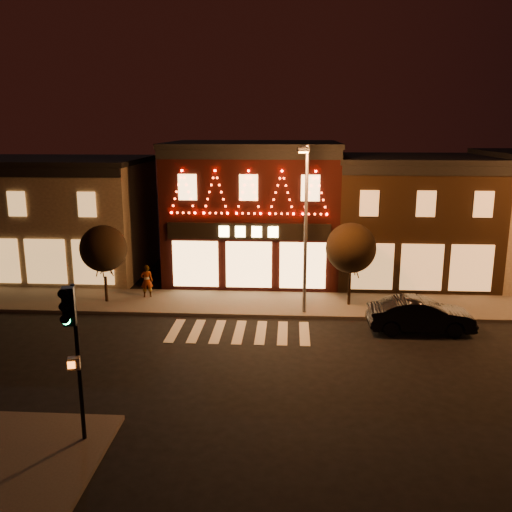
# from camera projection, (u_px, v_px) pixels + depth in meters

# --- Properties ---
(ground) EXTENTS (120.00, 120.00, 0.00)m
(ground) POSITION_uv_depth(u_px,v_px,m) (230.00, 369.00, 21.74)
(ground) COLOR black
(ground) RESTS_ON ground
(sidewalk_far) EXTENTS (44.00, 4.00, 0.15)m
(sidewalk_far) POSITION_uv_depth(u_px,v_px,m) (284.00, 304.00, 29.37)
(sidewalk_far) COLOR #47423D
(sidewalk_far) RESTS_ON ground
(building_left) EXTENTS (12.20, 8.28, 7.30)m
(building_left) POSITION_uv_depth(u_px,v_px,m) (49.00, 216.00, 35.27)
(building_left) COLOR brown
(building_left) RESTS_ON ground
(building_pulp) EXTENTS (10.20, 8.34, 8.30)m
(building_pulp) POSITION_uv_depth(u_px,v_px,m) (254.00, 210.00, 34.36)
(building_pulp) COLOR black
(building_pulp) RESTS_ON ground
(building_right_a) EXTENTS (9.20, 8.28, 7.50)m
(building_right_a) POSITION_uv_depth(u_px,v_px,m) (409.00, 218.00, 33.89)
(building_right_a) COLOR #332112
(building_right_a) RESTS_ON ground
(traffic_signal_near) EXTENTS (0.40, 0.51, 4.82)m
(traffic_signal_near) POSITION_uv_depth(u_px,v_px,m) (73.00, 334.00, 15.77)
(traffic_signal_near) COLOR black
(traffic_signal_near) RESTS_ON sidewalk_near
(streetlamp_mid) EXTENTS (0.57, 1.89, 8.25)m
(streetlamp_mid) POSITION_uv_depth(u_px,v_px,m) (305.00, 217.00, 26.58)
(streetlamp_mid) COLOR #59595E
(streetlamp_mid) RESTS_ON sidewalk_far
(tree_left) EXTENTS (2.45, 2.45, 4.09)m
(tree_left) POSITION_uv_depth(u_px,v_px,m) (103.00, 249.00, 28.98)
(tree_left) COLOR black
(tree_left) RESTS_ON sidewalk_far
(tree_right) EXTENTS (2.58, 2.58, 4.31)m
(tree_right) POSITION_uv_depth(u_px,v_px,m) (351.00, 248.00, 28.42)
(tree_right) COLOR black
(tree_right) RESTS_ON sidewalk_far
(dark_sedan) EXTENTS (4.81, 1.77, 1.57)m
(dark_sedan) POSITION_uv_depth(u_px,v_px,m) (420.00, 315.00, 25.53)
(dark_sedan) COLOR black
(dark_sedan) RESTS_ON ground
(pedestrian) EXTENTS (0.75, 0.60, 1.80)m
(pedestrian) POSITION_uv_depth(u_px,v_px,m) (147.00, 281.00, 30.16)
(pedestrian) COLOR gray
(pedestrian) RESTS_ON sidewalk_far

